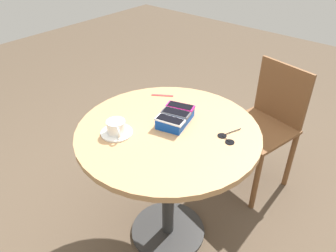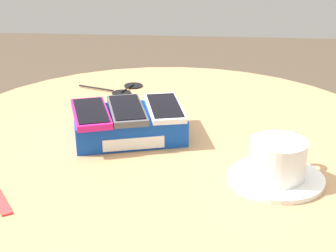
# 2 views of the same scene
# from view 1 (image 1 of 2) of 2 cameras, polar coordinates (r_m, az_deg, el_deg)

# --- Properties ---
(ground_plane) EXTENTS (8.00, 8.00, 0.00)m
(ground_plane) POSITION_cam_1_polar(r_m,az_deg,el_deg) (2.13, 0.00, -17.83)
(ground_plane) COLOR brown
(round_table) EXTENTS (0.91, 0.91, 0.77)m
(round_table) POSITION_cam_1_polar(r_m,az_deg,el_deg) (1.69, 0.00, -4.73)
(round_table) COLOR #2D2D2D
(round_table) RESTS_ON ground_plane
(phone_box) EXTENTS (0.23, 0.18, 0.05)m
(phone_box) POSITION_cam_1_polar(r_m,az_deg,el_deg) (1.64, 1.28, 1.36)
(phone_box) COLOR #0F42AD
(phone_box) RESTS_ON round_table
(phone_magenta) EXTENTS (0.10, 0.15, 0.01)m
(phone_magenta) POSITION_cam_1_polar(r_m,az_deg,el_deg) (1.68, 2.16, 3.42)
(phone_magenta) COLOR #D11975
(phone_magenta) RESTS_ON phone_box
(phone_gray) EXTENTS (0.10, 0.15, 0.01)m
(phone_gray) POSITION_cam_1_polar(r_m,az_deg,el_deg) (1.62, 1.38, 2.31)
(phone_gray) COLOR #515156
(phone_gray) RESTS_ON phone_box
(phone_white) EXTENTS (0.09, 0.15, 0.01)m
(phone_white) POSITION_cam_1_polar(r_m,az_deg,el_deg) (1.57, 0.35, 1.05)
(phone_white) COLOR silver
(phone_white) RESTS_ON phone_box
(saucer) EXTENTS (0.15, 0.15, 0.01)m
(saucer) POSITION_cam_1_polar(r_m,az_deg,el_deg) (1.59, -8.92, -1.15)
(saucer) COLOR white
(saucer) RESTS_ON round_table
(coffee_cup) EXTENTS (0.09, 0.11, 0.06)m
(coffee_cup) POSITION_cam_1_polar(r_m,az_deg,el_deg) (1.57, -9.01, -0.13)
(coffee_cup) COLOR white
(coffee_cup) RESTS_ON saucer
(lanyard_strap) EXTENTS (0.08, 0.11, 0.00)m
(lanyard_strap) POSITION_cam_1_polar(r_m,az_deg,el_deg) (1.89, -0.98, 5.36)
(lanyard_strap) COLOR red
(lanyard_strap) RESTS_ON round_table
(sunglasses) EXTENTS (0.15, 0.10, 0.01)m
(sunglasses) POSITION_cam_1_polar(r_m,az_deg,el_deg) (1.56, 10.18, -2.08)
(sunglasses) COLOR black
(sunglasses) RESTS_ON round_table
(chair_near_window) EXTENTS (0.48, 0.48, 0.86)m
(chair_near_window) POSITION_cam_1_polar(r_m,az_deg,el_deg) (2.27, 16.40, 0.05)
(chair_near_window) COLOR brown
(chair_near_window) RESTS_ON ground_plane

